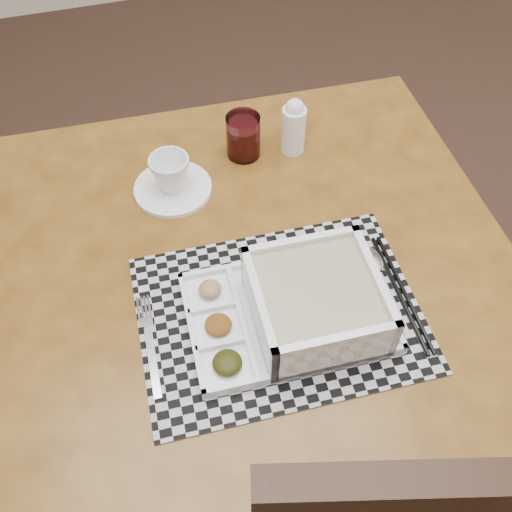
{
  "coord_description": "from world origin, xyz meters",
  "views": [
    {
      "loc": [
        -0.33,
        -0.32,
        1.47
      ],
      "look_at": [
        -0.17,
        0.23,
        0.74
      ],
      "focal_mm": 40.0,
      "sensor_mm": 36.0,
      "label": 1
    }
  ],
  "objects_px": {
    "dining_table": "(257,288)",
    "creamer_bottle": "(294,127)",
    "serving_tray": "(308,306)",
    "juice_glass": "(243,138)",
    "cup": "(171,173)"
  },
  "relations": [
    {
      "from": "dining_table",
      "to": "serving_tray",
      "type": "relative_size",
      "value": 2.87
    },
    {
      "from": "juice_glass",
      "to": "dining_table",
      "type": "bearing_deg",
      "value": -100.8
    },
    {
      "from": "serving_tray",
      "to": "juice_glass",
      "type": "bearing_deg",
      "value": 88.75
    },
    {
      "from": "cup",
      "to": "juice_glass",
      "type": "relative_size",
      "value": 0.84
    },
    {
      "from": "dining_table",
      "to": "cup",
      "type": "distance_m",
      "value": 0.27
    },
    {
      "from": "serving_tray",
      "to": "creamer_bottle",
      "type": "relative_size",
      "value": 2.66
    },
    {
      "from": "dining_table",
      "to": "creamer_bottle",
      "type": "height_order",
      "value": "creamer_bottle"
    },
    {
      "from": "cup",
      "to": "creamer_bottle",
      "type": "distance_m",
      "value": 0.26
    },
    {
      "from": "cup",
      "to": "creamer_bottle",
      "type": "relative_size",
      "value": 0.62
    },
    {
      "from": "dining_table",
      "to": "serving_tray",
      "type": "distance_m",
      "value": 0.18
    },
    {
      "from": "cup",
      "to": "juice_glass",
      "type": "distance_m",
      "value": 0.17
    },
    {
      "from": "serving_tray",
      "to": "cup",
      "type": "height_order",
      "value": "serving_tray"
    },
    {
      "from": "dining_table",
      "to": "creamer_bottle",
      "type": "xyz_separation_m",
      "value": [
        0.15,
        0.26,
        0.13
      ]
    },
    {
      "from": "cup",
      "to": "juice_glass",
      "type": "height_order",
      "value": "juice_glass"
    },
    {
      "from": "dining_table",
      "to": "cup",
      "type": "height_order",
      "value": "cup"
    }
  ]
}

